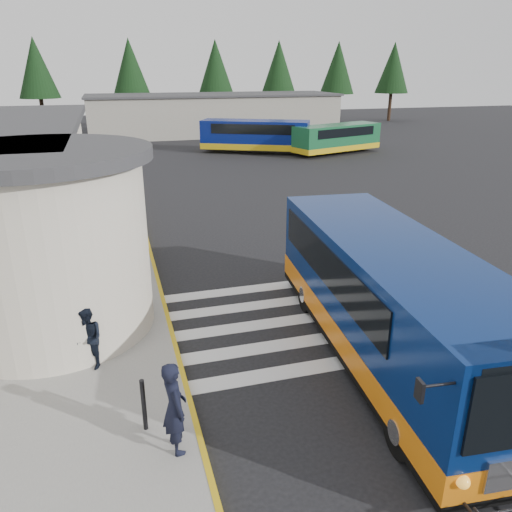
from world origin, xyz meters
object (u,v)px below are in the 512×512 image
object	(u,v)px
pedestrian_a	(175,407)
far_bus_b	(337,137)
bollard	(144,405)
transit_bus	(391,305)
pedestrian_b	(88,338)
far_bus_a	(255,135)

from	to	relation	value
pedestrian_a	far_bus_b	xyz separation A→B (m)	(17.64, 31.26, 0.27)
bollard	far_bus_b	bearing A→B (deg)	59.27
transit_bus	pedestrian_b	xyz separation A→B (m)	(-7.04, 1.33, -0.50)
transit_bus	far_bus_b	distance (m)	31.74
pedestrian_b	bollard	world-z (taller)	pedestrian_b
bollard	far_bus_a	world-z (taller)	far_bus_a
pedestrian_a	bollard	xyz separation A→B (m)	(-0.52, 0.71, -0.36)
pedestrian_b	far_bus_b	size ratio (longest dim) A/B	0.19
pedestrian_b	far_bus_b	world-z (taller)	far_bus_b
transit_bus	bollard	world-z (taller)	transit_bus
transit_bus	far_bus_a	world-z (taller)	transit_bus
transit_bus	far_bus_b	size ratio (longest dim) A/B	1.29
transit_bus	far_bus_b	world-z (taller)	transit_bus
pedestrian_a	pedestrian_b	distance (m)	3.63
pedestrian_a	far_bus_b	world-z (taller)	far_bus_b
transit_bus	pedestrian_b	bearing A→B (deg)	174.37
pedestrian_a	far_bus_a	world-z (taller)	far_bus_a
bollard	far_bus_b	size ratio (longest dim) A/B	0.13
pedestrian_a	far_bus_a	size ratio (longest dim) A/B	0.20
pedestrian_a	far_bus_a	distance (m)	35.46
far_bus_b	far_bus_a	bearing A→B (deg)	51.32
far_bus_a	bollard	bearing A→B (deg)	-173.13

